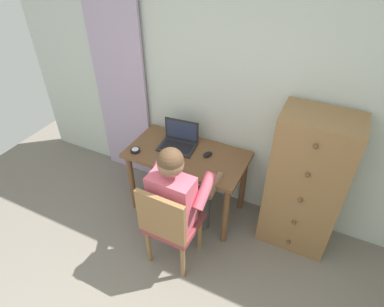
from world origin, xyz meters
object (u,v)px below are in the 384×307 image
object	(u,v)px
chair	(169,223)
person_seated	(179,193)
laptop	(179,141)
dresser	(305,184)
computer_mouse	(208,154)
desk	(187,163)
desk_clock	(135,150)

from	to	relation	value
chair	person_seated	distance (m)	0.26
chair	laptop	xyz separation A→B (m)	(-0.29, 0.73, 0.27)
dresser	chair	bearing A→B (deg)	-140.24
person_seated	computer_mouse	world-z (taller)	person_seated
desk	person_seated	size ratio (longest dim) A/B	0.94
desk_clock	dresser	bearing A→B (deg)	11.11
desk_clock	desk	bearing A→B (deg)	22.98
laptop	computer_mouse	distance (m)	0.32
person_seated	desk_clock	distance (m)	0.68
computer_mouse	desk_clock	size ratio (longest dim) A/B	1.11
person_seated	desk	bearing A→B (deg)	109.43
dresser	person_seated	bearing A→B (deg)	-147.64
desk	computer_mouse	world-z (taller)	computer_mouse
computer_mouse	laptop	bearing A→B (deg)	-161.92
laptop	desk_clock	size ratio (longest dim) A/B	4.05
laptop	desk_clock	xyz separation A→B (m)	(-0.32, -0.27, -0.04)
laptop	person_seated	bearing A→B (deg)	-61.73
dresser	laptop	distance (m)	1.21
dresser	person_seated	world-z (taller)	dresser
desk	chair	size ratio (longest dim) A/B	1.28
dresser	desk_clock	bearing A→B (deg)	-168.89
chair	dresser	bearing A→B (deg)	39.76
computer_mouse	desk_clock	bearing A→B (deg)	-135.79
desk	desk_clock	size ratio (longest dim) A/B	12.47
computer_mouse	desk	bearing A→B (deg)	-141.45
dresser	computer_mouse	world-z (taller)	dresser
desk_clock	person_seated	bearing A→B (deg)	-24.24
desk	desk_clock	world-z (taller)	desk_clock
computer_mouse	dresser	bearing A→B (deg)	27.21
desk	dresser	size ratio (longest dim) A/B	0.84
dresser	laptop	size ratio (longest dim) A/B	3.67
person_seated	desk_clock	xyz separation A→B (m)	(-0.61, 0.28, 0.05)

